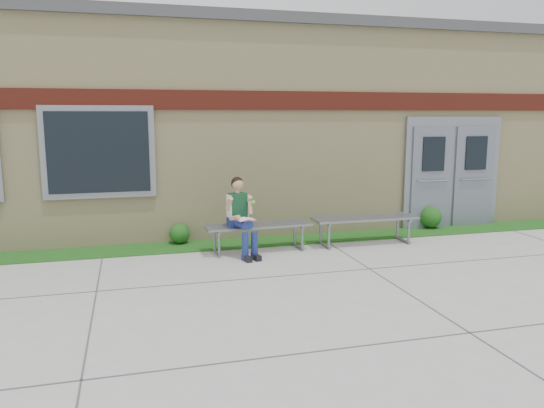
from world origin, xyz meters
name	(u,v)px	position (x,y,z in m)	size (l,w,h in m)	color
ground	(320,284)	(0.00, 0.00, 0.00)	(80.00, 80.00, 0.00)	#9E9E99
grass_strip	(271,241)	(0.00, 2.60, 0.01)	(16.00, 0.80, 0.02)	#134813
school_building	(235,125)	(0.00, 5.99, 2.10)	(16.20, 6.22, 4.20)	beige
bench_left	(258,230)	(-0.39, 2.00, 0.37)	(1.85, 0.57, 0.48)	slate
bench_right	(365,223)	(1.61, 2.00, 0.39)	(1.94, 0.56, 0.50)	slate
girl	(241,214)	(-0.74, 1.81, 0.70)	(0.50, 0.79, 1.32)	navy
shrub_mid	(180,234)	(-1.67, 2.85, 0.20)	(0.36, 0.36, 0.36)	#134813
shrub_east	(430,217)	(3.49, 2.85, 0.25)	(0.45, 0.45, 0.45)	#134813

